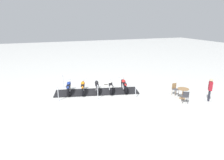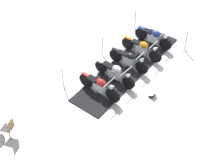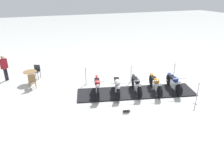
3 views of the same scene
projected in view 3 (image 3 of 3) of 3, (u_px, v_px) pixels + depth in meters
ground_plane at (136, 93)px, 11.71m from camera, size 80.00×80.00×0.00m
display_platform at (136, 92)px, 11.70m from camera, size 6.73×3.07×0.06m
motorcycle_maroon at (97, 86)px, 11.23m from camera, size 0.79×2.10×1.01m
motorcycle_cream at (117, 86)px, 11.37m from camera, size 0.93×2.14×0.90m
motorcycle_black at (137, 85)px, 11.48m from camera, size 0.72×2.08×0.96m
motorcycle_copper at (156, 84)px, 11.60m from camera, size 0.84×2.20×0.94m
motorcycle_navy at (174, 83)px, 11.74m from camera, size 0.79×2.05×0.95m
stanchion_left_front at (86, 79)px, 12.61m from camera, size 0.30×0.30×1.10m
stanchion_left_mid at (131, 77)px, 12.93m from camera, size 0.32×0.32×1.09m
stanchion_right_rear at (197, 97)px, 10.52m from camera, size 0.32×0.32×1.11m
stanchion_left_rear at (174, 74)px, 13.24m from camera, size 0.32×0.32×1.12m
info_placard at (127, 110)px, 9.89m from camera, size 0.38×0.31×0.23m
cafe_table at (30, 74)px, 12.71m from camera, size 0.80×0.80×0.76m
cafe_chair_near_table at (32, 80)px, 12.05m from camera, size 0.43×0.43×0.91m
cafe_chair_across_table at (37, 71)px, 13.48m from camera, size 0.54×0.54×0.87m
bystander_person at (4, 66)px, 12.94m from camera, size 0.42×0.45×1.63m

